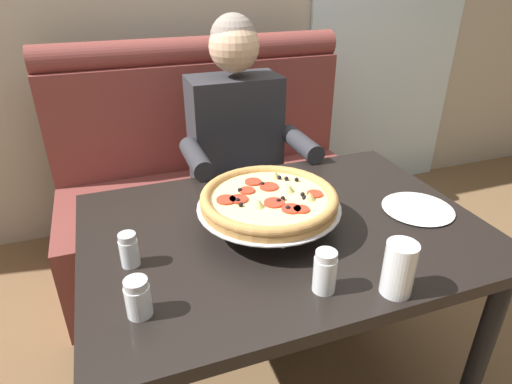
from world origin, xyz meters
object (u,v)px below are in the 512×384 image
object	(u,v)px
shaker_oregano	(138,300)
plate_near_left	(418,207)
booth_bench	(214,191)
drinking_glass	(398,272)
shaker_parmesan	(325,274)
dining_table	(283,249)
diner_main	(242,153)
pizza	(269,200)
patio_chair	(331,89)
shaker_pepper_flakes	(129,252)

from	to	relation	value
shaker_oregano	plate_near_left	distance (m)	0.94
shaker_oregano	plate_near_left	world-z (taller)	shaker_oregano
booth_bench	drinking_glass	xyz separation A→B (m)	(0.14, -1.28, 0.39)
plate_near_left	shaker_parmesan	bearing A→B (deg)	-152.69
dining_table	drinking_glass	bearing A→B (deg)	-69.68
diner_main	pizza	size ratio (longest dim) A/B	2.94
diner_main	shaker_oregano	xyz separation A→B (m)	(-0.54, -0.87, 0.05)
dining_table	plate_near_left	world-z (taller)	plate_near_left
plate_near_left	booth_bench	bearing A→B (deg)	115.34
shaker_parmesan	shaker_oregano	bearing A→B (deg)	171.11
pizza	patio_chair	bearing A→B (deg)	56.75
shaker_parmesan	shaker_oregano	distance (m)	0.45
booth_bench	pizza	size ratio (longest dim) A/B	3.51
diner_main	shaker_oregano	world-z (taller)	diner_main
dining_table	shaker_oregano	size ratio (longest dim) A/B	12.45
pizza	shaker_pepper_flakes	bearing A→B (deg)	-173.72
shaker_oregano	patio_chair	world-z (taller)	patio_chair
dining_table	diner_main	xyz separation A→B (m)	(0.07, 0.64, 0.07)
shaker_oregano	drinking_glass	xyz separation A→B (m)	(0.60, -0.14, 0.02)
shaker_parmesan	drinking_glass	xyz separation A→B (m)	(0.16, -0.07, 0.01)
shaker_parmesan	patio_chair	bearing A→B (deg)	60.73
drinking_glass	patio_chair	xyz separation A→B (m)	(1.19, 2.49, -0.26)
shaker_parmesan	patio_chair	xyz separation A→B (m)	(1.36, 2.42, -0.25)
diner_main	patio_chair	bearing A→B (deg)	49.58
dining_table	pizza	bearing A→B (deg)	171.19
pizza	patio_chair	world-z (taller)	patio_chair
shaker_parmesan	diner_main	bearing A→B (deg)	84.10
shaker_parmesan	booth_bench	bearing A→B (deg)	88.83
diner_main	pizza	distance (m)	0.65
booth_bench	plate_near_left	bearing A→B (deg)	-64.66
dining_table	booth_bench	bearing A→B (deg)	90.00
diner_main	plate_near_left	bearing A→B (deg)	-61.18
plate_near_left	patio_chair	distance (m)	2.35
shaker_parmesan	patio_chair	distance (m)	2.79
dining_table	plate_near_left	xyz separation A→B (m)	(0.46, -0.06, 0.10)
shaker_oregano	plate_near_left	xyz separation A→B (m)	(0.92, 0.18, -0.03)
diner_main	shaker_parmesan	xyz separation A→B (m)	(-0.10, -0.94, 0.06)
diner_main	patio_chair	xyz separation A→B (m)	(1.26, 1.48, -0.19)
diner_main	patio_chair	size ratio (longest dim) A/B	1.48
plate_near_left	drinking_glass	world-z (taller)	drinking_glass
shaker_oregano	drinking_glass	distance (m)	0.62
booth_bench	shaker_parmesan	distance (m)	1.27
pizza	diner_main	bearing A→B (deg)	79.04
drinking_glass	shaker_pepper_flakes	bearing A→B (deg)	150.98
shaker_parmesan	shaker_oregano	world-z (taller)	shaker_parmesan
shaker_parmesan	shaker_pepper_flakes	distance (m)	0.52
diner_main	plate_near_left	distance (m)	0.79
patio_chair	dining_table	bearing A→B (deg)	-122.22
booth_bench	shaker_parmesan	bearing A→B (deg)	-91.17
booth_bench	drinking_glass	bearing A→B (deg)	-83.80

